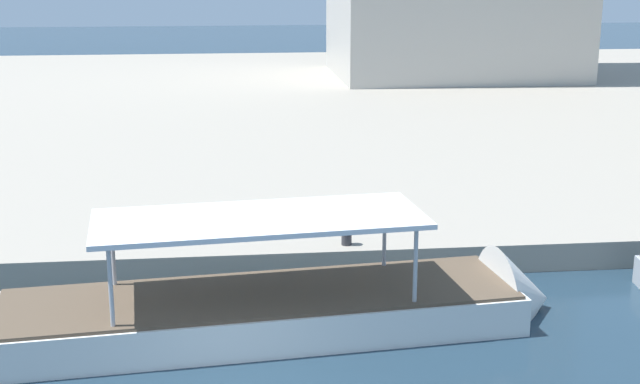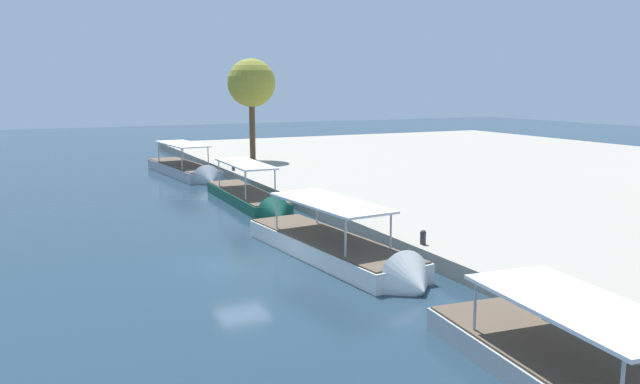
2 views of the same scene
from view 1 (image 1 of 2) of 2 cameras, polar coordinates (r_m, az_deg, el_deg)
name	(u,v)px [view 1 (image 1 of 2)]	position (r m, az deg, el deg)	size (l,w,h in m)	color
dock_promenade	(230,108)	(50.83, -5.87, 5.44)	(120.00, 55.00, 0.83)	gray
tour_boat_2	(308,312)	(21.21, -0.80, -7.84)	(13.72, 4.37, 4.03)	silver
mooring_bollard_1	(347,232)	(24.62, 1.74, -2.59)	(0.32, 0.32, 0.73)	#2D2D33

